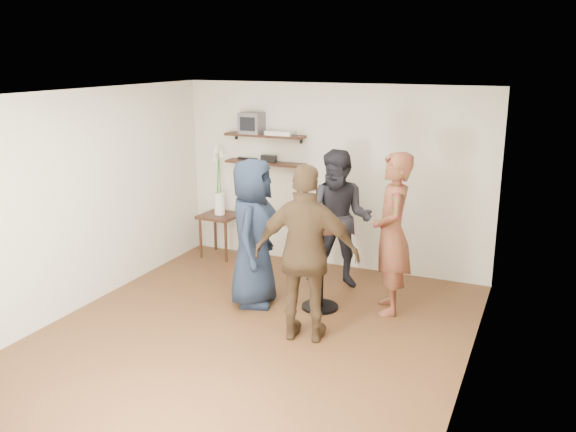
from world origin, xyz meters
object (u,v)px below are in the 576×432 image
object	(u,v)px
dvd_deck	(281,133)
person_plaid	(392,234)
person_dark	(339,219)
side_table	(220,221)
crt_monitor	(252,123)
radio	(269,159)
person_brown	(307,254)
drinks_table	(321,255)
person_navy	(253,233)

from	to	relation	value
dvd_deck	person_plaid	bearing A→B (deg)	-30.90
person_dark	person_plaid	bearing A→B (deg)	-37.44
side_table	crt_monitor	bearing A→B (deg)	21.15
radio	side_table	xyz separation A→B (m)	(-0.74, -0.18, -0.98)
side_table	radio	bearing A→B (deg)	14.02
side_table	person_dark	world-z (taller)	person_dark
dvd_deck	person_dark	size ratio (longest dim) A/B	0.22
person_plaid	person_brown	size ratio (longest dim) A/B	1.00
dvd_deck	person_dark	distance (m)	1.61
person_brown	person_plaid	bearing A→B (deg)	-130.53
dvd_deck	radio	distance (m)	0.42
radio	dvd_deck	bearing A→B (deg)	0.00
drinks_table	person_plaid	bearing A→B (deg)	19.07
dvd_deck	person_dark	xyz separation A→B (m)	(1.11, -0.61, -0.99)
dvd_deck	side_table	world-z (taller)	dvd_deck
drinks_table	person_brown	world-z (taller)	person_brown
person_navy	drinks_table	bearing A→B (deg)	-90.00
crt_monitor	side_table	size ratio (longest dim) A/B	0.49
person_plaid	person_navy	world-z (taller)	person_plaid
person_plaid	side_table	bearing A→B (deg)	-127.95
dvd_deck	person_brown	xyz separation A→B (m)	(1.31, -2.25, -0.94)
person_navy	person_brown	bearing A→B (deg)	-136.13
drinks_table	person_navy	size ratio (longest dim) A/B	0.58
crt_monitor	person_dark	xyz separation A→B (m)	(1.56, -0.61, -1.11)
radio	person_navy	xyz separation A→B (m)	(0.55, -1.61, -0.61)
crt_monitor	dvd_deck	world-z (taller)	crt_monitor
radio	drinks_table	world-z (taller)	radio
dvd_deck	person_navy	distance (m)	1.93
dvd_deck	person_dark	world-z (taller)	dvd_deck
drinks_table	person_dark	distance (m)	0.86
drinks_table	person_brown	distance (m)	0.87
person_plaid	drinks_table	bearing A→B (deg)	-90.00
crt_monitor	person_dark	distance (m)	2.01
radio	person_navy	bearing A→B (deg)	-71.19
side_table	person_navy	size ratio (longest dim) A/B	0.36
dvd_deck	person_navy	bearing A→B (deg)	-77.35
drinks_table	crt_monitor	bearing A→B (deg)	138.39
side_table	person_plaid	bearing A→B (deg)	-18.88
dvd_deck	side_table	xyz separation A→B (m)	(-0.92, -0.18, -1.36)
person_dark	person_navy	xyz separation A→B (m)	(-0.75, -1.00, -0.00)
crt_monitor	person_brown	bearing A→B (deg)	-51.92
person_plaid	crt_monitor	bearing A→B (deg)	-135.02
drinks_table	person_dark	size ratio (longest dim) A/B	0.58
side_table	person_plaid	xyz separation A→B (m)	(2.87, -0.98, 0.42)
person_navy	person_dark	bearing A→B (deg)	-49.23
dvd_deck	side_table	distance (m)	1.65
radio	drinks_table	distance (m)	2.15
dvd_deck	drinks_table	xyz separation A→B (m)	(1.17, -1.44, -1.22)
crt_monitor	drinks_table	distance (m)	2.55
person_dark	person_brown	xyz separation A→B (m)	(0.20, -1.64, 0.05)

